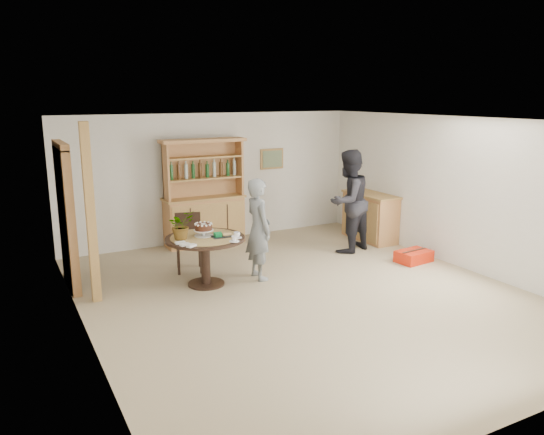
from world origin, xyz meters
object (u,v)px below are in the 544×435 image
(dining_chair, at_px, (189,238))
(red_suitcase, at_px, (414,256))
(hutch, at_px, (204,209))
(dining_table, at_px, (205,247))
(teen_boy, at_px, (258,229))
(adult_person, at_px, (348,201))
(sideboard, at_px, (370,216))

(dining_chair, relative_size, red_suitcase, 1.47)
(hutch, xyz_separation_m, dining_chair, (-0.78, -1.33, -0.15))
(hutch, height_order, dining_table, hutch)
(teen_boy, xyz_separation_m, red_suitcase, (2.75, -0.52, -0.70))
(hutch, relative_size, dining_chair, 2.16)
(adult_person, distance_m, red_suitcase, 1.52)
(adult_person, bearing_deg, dining_chair, -25.31)
(dining_chair, height_order, red_suitcase, dining_chair)
(hutch, relative_size, adult_person, 1.08)
(hutch, distance_m, sideboard, 3.29)
(dining_table, xyz_separation_m, red_suitcase, (3.60, -0.62, -0.50))
(dining_table, bearing_deg, sideboard, 13.39)
(sideboard, xyz_separation_m, teen_boy, (-2.99, -1.01, 0.33))
(dining_table, xyz_separation_m, dining_chair, (0.02, 0.83, -0.07))
(adult_person, bearing_deg, teen_boy, -3.35)
(hutch, height_order, sideboard, hutch)
(sideboard, distance_m, teen_boy, 3.18)
(teen_boy, xyz_separation_m, adult_person, (2.12, 0.57, 0.14))
(red_suitcase, bearing_deg, adult_person, 113.72)
(hutch, height_order, dining_chair, hutch)
(hutch, height_order, red_suitcase, hutch)
(hutch, xyz_separation_m, teen_boy, (0.05, -2.26, 0.11))
(hutch, xyz_separation_m, adult_person, (2.16, -1.69, 0.25))
(dining_chair, bearing_deg, red_suitcase, -5.46)
(hutch, bearing_deg, adult_person, -37.97)
(dining_table, height_order, teen_boy, teen_boy)
(sideboard, distance_m, dining_chair, 3.82)
(teen_boy, bearing_deg, red_suitcase, -99.74)
(dining_table, height_order, adult_person, adult_person)
(dining_table, xyz_separation_m, teen_boy, (0.85, -0.10, 0.19))
(dining_chair, bearing_deg, sideboard, 17.90)
(hutch, distance_m, teen_boy, 2.26)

